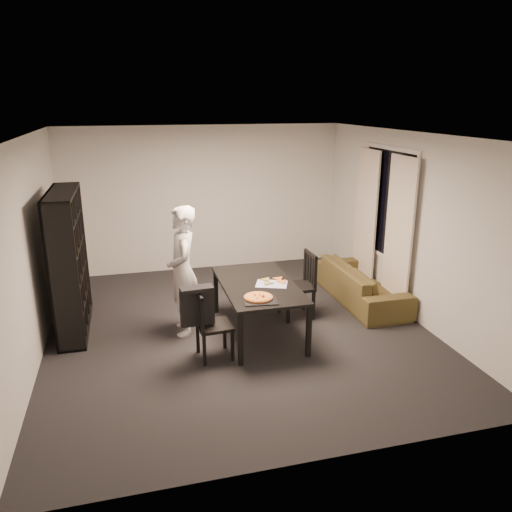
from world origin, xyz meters
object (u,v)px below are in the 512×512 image
object	(u,v)px
chair_right	(303,280)
pepperoni_pizza	(258,297)
chair_left	(207,320)
person	(183,271)
dining_table	(258,288)
baking_tray	(260,300)
bookshelf	(69,262)
sofa	(362,283)

from	to	relation	value
chair_right	pepperoni_pizza	world-z (taller)	chair_right
chair_left	person	world-z (taller)	person
chair_left	chair_right	world-z (taller)	chair_right
dining_table	baking_tray	bearing A→B (deg)	-102.32
dining_table	chair_right	world-z (taller)	chair_right
chair_right	baking_tray	world-z (taller)	chair_right
bookshelf	chair_right	distance (m)	3.20
chair_right	person	distance (m)	1.74
chair_right	pepperoni_pizza	size ratio (longest dim) A/B	2.72
bookshelf	chair_right	xyz separation A→B (m)	(3.15, -0.40, -0.41)
chair_left	pepperoni_pizza	world-z (taller)	chair_left
baking_tray	chair_left	bearing A→B (deg)	174.19
dining_table	pepperoni_pizza	xyz separation A→B (m)	(-0.14, -0.54, 0.09)
baking_tray	person	bearing A→B (deg)	133.34
chair_left	bookshelf	bearing A→B (deg)	46.76
chair_left	pepperoni_pizza	distance (m)	0.67
person	baking_tray	world-z (taller)	person
person	sofa	distance (m)	2.88
dining_table	baking_tray	world-z (taller)	baking_tray
dining_table	person	xyz separation A→B (m)	(-0.95, 0.28, 0.22)
dining_table	sofa	xyz separation A→B (m)	(1.85, 0.67, -0.36)
chair_left	baking_tray	distance (m)	0.67
person	baking_tray	size ratio (longest dim) A/B	4.32
person	sofa	bearing A→B (deg)	99.09
chair_right	person	size ratio (longest dim) A/B	0.55
bookshelf	chair_right	world-z (taller)	bookshelf
person	chair_right	bearing A→B (deg)	94.42
bookshelf	chair_left	world-z (taller)	bookshelf
baking_tray	sofa	bearing A→B (deg)	32.40
chair_left	chair_right	distance (m)	1.77
dining_table	chair_right	size ratio (longest dim) A/B	1.78
chair_right	pepperoni_pizza	bearing A→B (deg)	-46.03
bookshelf	person	xyz separation A→B (m)	(1.44, -0.50, -0.09)
baking_tray	bookshelf	bearing A→B (deg)	148.89
bookshelf	person	size ratio (longest dim) A/B	1.10
pepperoni_pizza	sofa	distance (m)	2.36
bookshelf	pepperoni_pizza	xyz separation A→B (m)	(2.25, -1.31, -0.22)
bookshelf	pepperoni_pizza	distance (m)	2.61
chair_left	baking_tray	xyz separation A→B (m)	(0.63, -0.06, 0.22)
dining_table	sofa	size ratio (longest dim) A/B	0.87
person	sofa	xyz separation A→B (m)	(2.79, 0.39, -0.58)
dining_table	chair_right	bearing A→B (deg)	26.14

